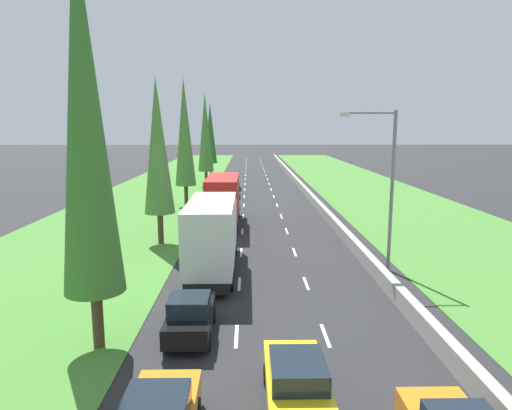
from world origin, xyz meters
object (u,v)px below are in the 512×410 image
object	(u,v)px
yellow_hatchback_left_lane	(229,199)
poplar_tree_second	(158,147)
black_hatchback_left_lane	(190,316)
white_box_truck_left_lane	(213,234)
yellow_sedan_centre_lane	(297,385)
grey_sedan_left_lane	(231,190)
street_light_mast	(386,179)
poplar_tree_third	(185,133)
teal_sedan_left_lane	(233,183)
poplar_tree_nearest	(85,115)
poplar_tree_fourth	(205,133)
red_box_truck_left_lane	(224,200)
poplar_tree_fifth	(210,134)

from	to	relation	value
yellow_hatchback_left_lane	poplar_tree_second	xyz separation A→B (m)	(-4.15, -14.76, 5.93)
black_hatchback_left_lane	white_box_truck_left_lane	distance (m)	8.13
white_box_truck_left_lane	poplar_tree_second	bearing A→B (deg)	123.35
yellow_sedan_centre_lane	grey_sedan_left_lane	bearing A→B (deg)	94.86
poplar_tree_second	street_light_mast	distance (m)	15.23
poplar_tree_third	teal_sedan_left_lane	bearing A→B (deg)	71.70
poplar_tree_nearest	teal_sedan_left_lane	bearing A→B (deg)	85.41
poplar_tree_fourth	street_light_mast	distance (m)	39.01
grey_sedan_left_lane	poplar_tree_second	world-z (taller)	poplar_tree_second
teal_sedan_left_lane	street_light_mast	distance (m)	36.08
red_box_truck_left_lane	poplar_tree_fifth	distance (m)	38.70
poplar_tree_second	poplar_tree_fourth	xyz separation A→B (m)	(0.41, 30.33, 0.55)
grey_sedan_left_lane	poplar_tree_fifth	bearing A→B (deg)	100.40
poplar_tree_fifth	street_light_mast	size ratio (longest dim) A/B	1.33
black_hatchback_left_lane	poplar_tree_fourth	distance (m)	45.28
yellow_hatchback_left_lane	teal_sedan_left_lane	size ratio (longest dim) A/B	0.87
black_hatchback_left_lane	white_box_truck_left_lane	bearing A→B (deg)	88.00
yellow_hatchback_left_lane	black_hatchback_left_lane	bearing A→B (deg)	-90.50
yellow_sedan_centre_lane	black_hatchback_left_lane	xyz separation A→B (m)	(-3.65, 4.77, 0.02)
white_box_truck_left_lane	poplar_tree_fourth	bearing A→B (deg)	95.86
poplar_tree_third	poplar_tree_fourth	xyz separation A→B (m)	(0.67, 15.20, -0.22)
black_hatchback_left_lane	yellow_hatchback_left_lane	xyz separation A→B (m)	(0.26, 29.11, 0.00)
yellow_sedan_centre_lane	red_box_truck_left_lane	size ratio (longest dim) A/B	0.48
yellow_hatchback_left_lane	poplar_tree_third	xyz separation A→B (m)	(-4.40, 0.37, 6.70)
yellow_hatchback_left_lane	poplar_tree_fifth	bearing A→B (deg)	98.18
poplar_tree_fourth	teal_sedan_left_lane	bearing A→B (deg)	-30.13
teal_sedan_left_lane	poplar_tree_fourth	bearing A→B (deg)	149.87
poplar_tree_third	poplar_tree_second	bearing A→B (deg)	-89.03
poplar_tree_second	poplar_tree_third	distance (m)	15.15
grey_sedan_left_lane	poplar_tree_third	size ratio (longest dim) A/B	0.35
black_hatchback_left_lane	poplar_tree_fifth	bearing A→B (deg)	93.87
poplar_tree_nearest	street_light_mast	bearing A→B (deg)	34.02
white_box_truck_left_lane	yellow_hatchback_left_lane	size ratio (longest dim) A/B	2.41
poplar_tree_nearest	poplar_tree_second	world-z (taller)	poplar_tree_nearest
street_light_mast	teal_sedan_left_lane	bearing A→B (deg)	105.78
yellow_sedan_centre_lane	white_box_truck_left_lane	xyz separation A→B (m)	(-3.37, 12.78, 1.37)
yellow_hatchback_left_lane	poplar_tree_fifth	size ratio (longest dim) A/B	0.32
yellow_sedan_centre_lane	poplar_tree_fourth	distance (m)	50.38
yellow_sedan_centre_lane	yellow_hatchback_left_lane	xyz separation A→B (m)	(-3.40, 33.88, 0.02)
yellow_sedan_centre_lane	poplar_tree_third	world-z (taller)	poplar_tree_third
poplar_tree_fourth	street_light_mast	world-z (taller)	poplar_tree_fourth
street_light_mast	poplar_tree_fifth	bearing A→B (deg)	105.43
yellow_sedan_centre_lane	poplar_tree_second	world-z (taller)	poplar_tree_second
poplar_tree_third	grey_sedan_left_lane	bearing A→B (deg)	55.08
yellow_hatchback_left_lane	poplar_tree_fifth	distance (m)	30.14
street_light_mast	yellow_hatchback_left_lane	bearing A→B (deg)	114.68
white_box_truck_left_lane	black_hatchback_left_lane	bearing A→B (deg)	-92.00
white_box_truck_left_lane	yellow_sedan_centre_lane	bearing A→B (deg)	-75.23
poplar_tree_second	white_box_truck_left_lane	bearing A→B (deg)	-56.65
black_hatchback_left_lane	poplar_tree_nearest	size ratio (longest dim) A/B	0.26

